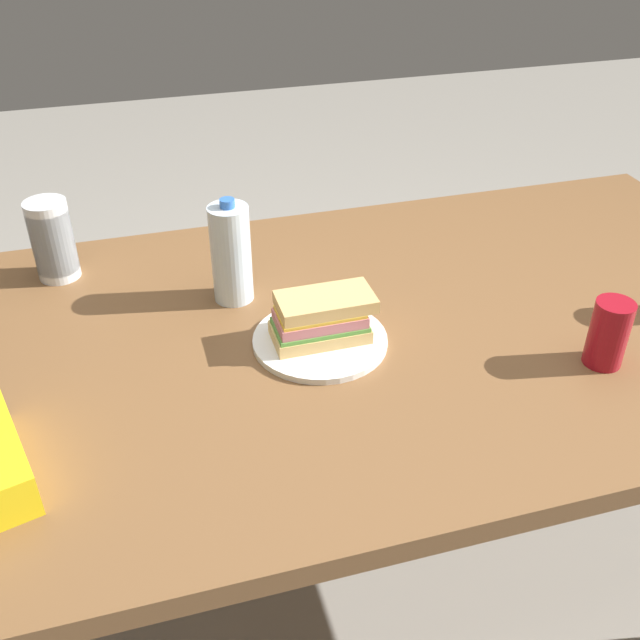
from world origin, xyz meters
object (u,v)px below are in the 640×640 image
at_px(water_bottle_tall, 231,254).
at_px(plastic_cup_stack, 53,240).
at_px(dining_table, 365,360).
at_px(soda_can_red, 609,333).
at_px(paper_plate, 320,340).
at_px(sandwich, 322,318).

height_order(water_bottle_tall, plastic_cup_stack, water_bottle_tall).
relative_size(water_bottle_tall, plastic_cup_stack, 1.26).
xyz_separation_m(dining_table, soda_can_red, (0.36, -0.22, 0.14)).
bearing_deg(water_bottle_tall, soda_can_red, -33.71).
relative_size(paper_plate, soda_can_red, 1.99).
bearing_deg(soda_can_red, water_bottle_tall, 146.29).
bearing_deg(paper_plate, plastic_cup_stack, 140.16).
distance_m(dining_table, sandwich, 0.17).
distance_m(soda_can_red, plastic_cup_stack, 1.07).
xyz_separation_m(paper_plate, soda_can_red, (0.45, -0.19, 0.06)).
height_order(soda_can_red, water_bottle_tall, water_bottle_tall).
distance_m(paper_plate, soda_can_red, 0.50).
bearing_deg(dining_table, plastic_cup_stack, 147.85).
distance_m(dining_table, paper_plate, 0.14).
xyz_separation_m(sandwich, water_bottle_tall, (-0.12, 0.19, 0.05)).
height_order(paper_plate, sandwich, sandwich).
bearing_deg(plastic_cup_stack, paper_plate, -39.84).
height_order(paper_plate, plastic_cup_stack, plastic_cup_stack).
bearing_deg(water_bottle_tall, dining_table, -36.71).
height_order(dining_table, soda_can_red, soda_can_red).
bearing_deg(plastic_cup_stack, dining_table, -32.15).
relative_size(soda_can_red, plastic_cup_stack, 0.73).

